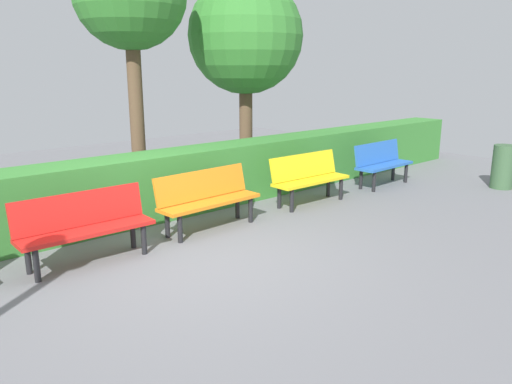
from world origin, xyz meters
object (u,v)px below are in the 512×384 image
object	(u,v)px
bench_orange	(207,197)
bench_red	(84,224)
bench_yellow	(308,176)
bench_blue	(382,162)
trash_bin	(503,167)
tree_near	(245,37)

from	to	relation	value
bench_orange	bench_red	size ratio (longest dim) A/B	1.01
bench_yellow	bench_red	size ratio (longest dim) A/B	0.95
bench_blue	bench_yellow	world-z (taller)	bench_blue
bench_yellow	trash_bin	bearing A→B (deg)	155.38
tree_near	trash_bin	world-z (taller)	tree_near
bench_blue	bench_red	size ratio (longest dim) A/B	0.90
bench_orange	bench_blue	bearing A→B (deg)	176.47
bench_orange	trash_bin	distance (m)	6.11
bench_yellow	tree_near	xyz separation A→B (m)	(-0.65, -2.43, 2.44)
bench_red	tree_near	distance (m)	5.85
tree_near	trash_bin	xyz separation A→B (m)	(-3.02, 4.22, -2.50)
bench_blue	bench_red	bearing A→B (deg)	-1.40
bench_yellow	bench_red	bearing A→B (deg)	1.97
bench_orange	tree_near	world-z (taller)	tree_near
bench_yellow	tree_near	world-z (taller)	tree_near
bench_yellow	trash_bin	size ratio (longest dim) A/B	1.81
bench_blue	tree_near	world-z (taller)	tree_near
bench_blue	trash_bin	distance (m)	2.33
bench_blue	tree_near	distance (m)	3.78
bench_blue	tree_near	xyz separation A→B (m)	(1.46, -2.48, 2.45)
tree_near	trash_bin	size ratio (longest dim) A/B	4.84
bench_blue	bench_orange	size ratio (longest dim) A/B	0.89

